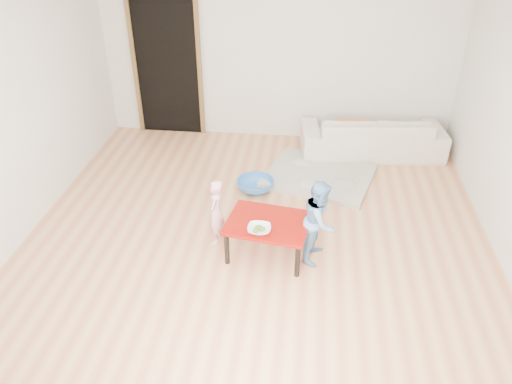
% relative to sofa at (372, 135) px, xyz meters
% --- Properties ---
extents(floor, '(5.00, 5.00, 0.01)m').
position_rel_sofa_xyz_m(floor, '(-1.37, -2.05, -0.28)').
color(floor, tan).
rests_on(floor, ground).
extents(back_wall, '(5.00, 0.02, 2.60)m').
position_rel_sofa_xyz_m(back_wall, '(-1.37, 0.45, 1.02)').
color(back_wall, silver).
rests_on(back_wall, floor).
extents(left_wall, '(0.02, 5.00, 2.60)m').
position_rel_sofa_xyz_m(left_wall, '(-3.87, -2.05, 1.02)').
color(left_wall, silver).
rests_on(left_wall, floor).
extents(doorway, '(1.02, 0.08, 2.11)m').
position_rel_sofa_xyz_m(doorway, '(-2.97, 0.43, 0.74)').
color(doorway, brown).
rests_on(doorway, back_wall).
extents(sofa, '(2.02, 0.96, 0.57)m').
position_rel_sofa_xyz_m(sofa, '(0.00, 0.00, 0.00)').
color(sofa, silver).
rests_on(sofa, floor).
extents(cushion, '(0.46, 0.41, 0.12)m').
position_rel_sofa_xyz_m(cushion, '(-0.29, -0.17, 0.15)').
color(cushion, orange).
rests_on(cushion, sofa).
extents(red_table, '(0.90, 0.74, 0.41)m').
position_rel_sofa_xyz_m(red_table, '(-1.23, -2.40, -0.08)').
color(red_table, maroon).
rests_on(red_table, floor).
extents(bowl, '(0.23, 0.23, 0.06)m').
position_rel_sofa_xyz_m(bowl, '(-1.30, -2.59, 0.15)').
color(bowl, white).
rests_on(bowl, red_table).
extents(broccoli, '(0.12, 0.12, 0.06)m').
position_rel_sofa_xyz_m(broccoli, '(-1.30, -2.59, 0.15)').
color(broccoli, '#2D5919').
rests_on(broccoli, red_table).
extents(child_pink, '(0.18, 0.27, 0.74)m').
position_rel_sofa_xyz_m(child_pink, '(-1.80, -2.24, 0.08)').
color(child_pink, '#EC6C87').
rests_on(child_pink, floor).
extents(child_blue, '(0.44, 0.51, 0.89)m').
position_rel_sofa_xyz_m(child_blue, '(-0.72, -2.38, 0.16)').
color(child_blue, '#5587C6').
rests_on(child_blue, floor).
extents(basin, '(0.46, 0.46, 0.14)m').
position_rel_sofa_xyz_m(basin, '(-1.51, -1.18, -0.21)').
color(basin, '#3373C1').
rests_on(basin, floor).
extents(blanket, '(1.56, 1.41, 0.07)m').
position_rel_sofa_xyz_m(blanket, '(-0.71, -0.78, -0.25)').
color(blanket, beige).
rests_on(blanket, floor).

